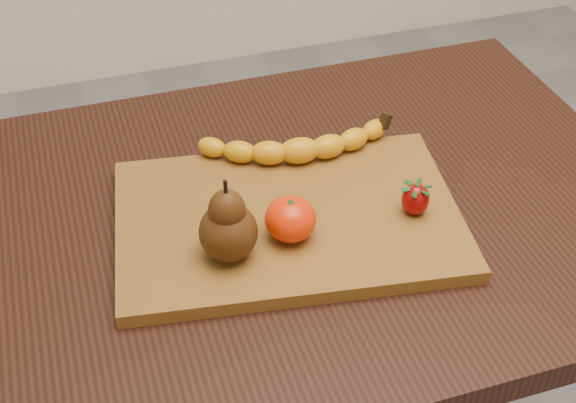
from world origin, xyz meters
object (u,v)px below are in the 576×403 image
object	(u,v)px
table	(296,259)
mandarin	(291,219)
cutting_board	(288,219)
pear	(228,219)

from	to	relation	value
table	mandarin	size ratio (longest dim) A/B	15.21
table	cutting_board	distance (m)	0.11
pear	mandarin	distance (m)	0.09
table	mandarin	world-z (taller)	mandarin
cutting_board	mandarin	size ratio (longest dim) A/B	6.84
pear	mandarin	world-z (taller)	pear
cutting_board	mandarin	bearing A→B (deg)	-95.41
cutting_board	mandarin	world-z (taller)	mandarin
table	pear	size ratio (longest dim) A/B	8.82
pear	mandarin	bearing A→B (deg)	6.16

